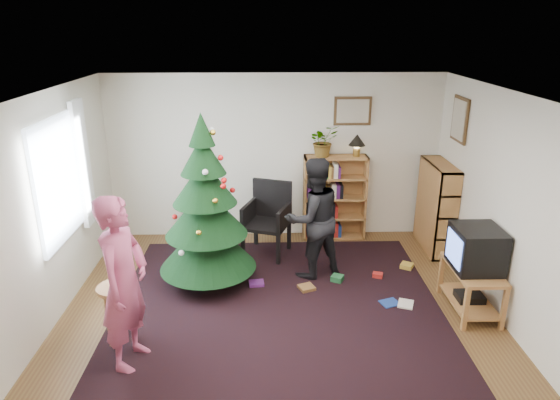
{
  "coord_description": "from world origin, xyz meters",
  "views": [
    {
      "loc": [
        -0.13,
        -4.82,
        3.18
      ],
      "look_at": [
        0.04,
        1.0,
        1.1
      ],
      "focal_mm": 32.0,
      "sensor_mm": 36.0,
      "label": 1
    }
  ],
  "objects_px": {
    "bookshelf_back": "(335,197)",
    "armchair": "(266,215)",
    "person_standing": "(124,283)",
    "picture_right": "(460,120)",
    "crt_tv": "(476,248)",
    "person_by_chair": "(313,219)",
    "table_lamp": "(357,141)",
    "picture_back": "(353,111)",
    "potted_plant": "(323,141)",
    "christmas_tree": "(206,217)",
    "bookshelf_right": "(436,206)",
    "stool": "(117,299)",
    "tv_stand": "(471,285)"
  },
  "relations": [
    {
      "from": "bookshelf_back",
      "to": "armchair",
      "type": "height_order",
      "value": "bookshelf_back"
    },
    {
      "from": "armchair",
      "to": "person_standing",
      "type": "relative_size",
      "value": 0.61
    },
    {
      "from": "picture_right",
      "to": "person_standing",
      "type": "relative_size",
      "value": 0.34
    },
    {
      "from": "crt_tv",
      "to": "person_by_chair",
      "type": "relative_size",
      "value": 0.34
    },
    {
      "from": "picture_right",
      "to": "table_lamp",
      "type": "height_order",
      "value": "picture_right"
    },
    {
      "from": "picture_right",
      "to": "picture_back",
      "type": "bearing_deg",
      "value": 151.31
    },
    {
      "from": "bookshelf_back",
      "to": "picture_back",
      "type": "bearing_deg",
      "value": 29.76
    },
    {
      "from": "person_standing",
      "to": "crt_tv",
      "type": "bearing_deg",
      "value": -65.39
    },
    {
      "from": "picture_right",
      "to": "person_by_chair",
      "type": "relative_size",
      "value": 0.37
    },
    {
      "from": "picture_right",
      "to": "potted_plant",
      "type": "xyz_separation_m",
      "value": [
        -1.76,
        0.59,
        -0.41
      ]
    },
    {
      "from": "picture_right",
      "to": "table_lamp",
      "type": "bearing_deg",
      "value": 154.93
    },
    {
      "from": "picture_right",
      "to": "christmas_tree",
      "type": "height_order",
      "value": "picture_right"
    },
    {
      "from": "bookshelf_back",
      "to": "table_lamp",
      "type": "xyz_separation_m",
      "value": [
        0.3,
        0.0,
        0.86
      ]
    },
    {
      "from": "picture_back",
      "to": "bookshelf_back",
      "type": "bearing_deg",
      "value": -150.24
    },
    {
      "from": "armchair",
      "to": "bookshelf_back",
      "type": "bearing_deg",
      "value": 45.14
    },
    {
      "from": "picture_right",
      "to": "table_lamp",
      "type": "relative_size",
      "value": 1.81
    },
    {
      "from": "armchair",
      "to": "potted_plant",
      "type": "height_order",
      "value": "potted_plant"
    },
    {
      "from": "bookshelf_right",
      "to": "stool",
      "type": "height_order",
      "value": "bookshelf_right"
    },
    {
      "from": "bookshelf_right",
      "to": "armchair",
      "type": "height_order",
      "value": "bookshelf_right"
    },
    {
      "from": "person_by_chair",
      "to": "armchair",
      "type": "bearing_deg",
      "value": -74.65
    },
    {
      "from": "christmas_tree",
      "to": "tv_stand",
      "type": "height_order",
      "value": "christmas_tree"
    },
    {
      "from": "potted_plant",
      "to": "bookshelf_right",
      "type": "bearing_deg",
      "value": -15.21
    },
    {
      "from": "table_lamp",
      "to": "person_standing",
      "type": "bearing_deg",
      "value": -131.98
    },
    {
      "from": "armchair",
      "to": "table_lamp",
      "type": "distance_m",
      "value": 1.72
    },
    {
      "from": "bookshelf_right",
      "to": "table_lamp",
      "type": "distance_m",
      "value": 1.48
    },
    {
      "from": "stool",
      "to": "person_standing",
      "type": "relative_size",
      "value": 0.37
    },
    {
      "from": "stool",
      "to": "picture_back",
      "type": "bearing_deg",
      "value": 44.37
    },
    {
      "from": "stool",
      "to": "person_by_chair",
      "type": "relative_size",
      "value": 0.4
    },
    {
      "from": "picture_right",
      "to": "person_by_chair",
      "type": "xyz_separation_m",
      "value": [
        -2.01,
        -0.64,
        -1.15
      ]
    },
    {
      "from": "crt_tv",
      "to": "bookshelf_back",
      "type": "bearing_deg",
      "value": 121.12
    },
    {
      "from": "crt_tv",
      "to": "person_by_chair",
      "type": "distance_m",
      "value": 1.98
    },
    {
      "from": "christmas_tree",
      "to": "armchair",
      "type": "distance_m",
      "value": 1.24
    },
    {
      "from": "picture_right",
      "to": "person_by_chair",
      "type": "bearing_deg",
      "value": -162.21
    },
    {
      "from": "person_standing",
      "to": "bookshelf_right",
      "type": "bearing_deg",
      "value": -44.32
    },
    {
      "from": "bookshelf_back",
      "to": "bookshelf_right",
      "type": "xyz_separation_m",
      "value": [
        1.43,
        -0.44,
        0.0
      ]
    },
    {
      "from": "bookshelf_back",
      "to": "bookshelf_right",
      "type": "relative_size",
      "value": 1.0
    },
    {
      "from": "picture_back",
      "to": "crt_tv",
      "type": "relative_size",
      "value": 0.99
    },
    {
      "from": "person_standing",
      "to": "person_by_chair",
      "type": "bearing_deg",
      "value": -35.95
    },
    {
      "from": "tv_stand",
      "to": "person_by_chair",
      "type": "relative_size",
      "value": 0.54
    },
    {
      "from": "stool",
      "to": "bookshelf_right",
      "type": "bearing_deg",
      "value": 28.58
    },
    {
      "from": "picture_back",
      "to": "tv_stand",
      "type": "height_order",
      "value": "picture_back"
    },
    {
      "from": "bookshelf_back",
      "to": "person_standing",
      "type": "relative_size",
      "value": 0.75
    },
    {
      "from": "picture_right",
      "to": "armchair",
      "type": "height_order",
      "value": "picture_right"
    },
    {
      "from": "person_standing",
      "to": "person_by_chair",
      "type": "xyz_separation_m",
      "value": [
        1.94,
        1.75,
        -0.07
      ]
    },
    {
      "from": "bookshelf_right",
      "to": "armchair",
      "type": "relative_size",
      "value": 1.23
    },
    {
      "from": "picture_right",
      "to": "christmas_tree",
      "type": "bearing_deg",
      "value": -165.95
    },
    {
      "from": "tv_stand",
      "to": "person_standing",
      "type": "height_order",
      "value": "person_standing"
    },
    {
      "from": "picture_right",
      "to": "stool",
      "type": "xyz_separation_m",
      "value": [
        -4.15,
        -2.04,
        -1.45
      ]
    },
    {
      "from": "tv_stand",
      "to": "crt_tv",
      "type": "bearing_deg",
      "value": 180.0
    },
    {
      "from": "tv_stand",
      "to": "table_lamp",
      "type": "relative_size",
      "value": 2.6
    }
  ]
}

